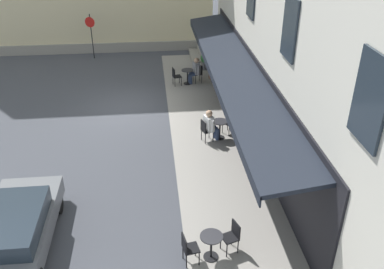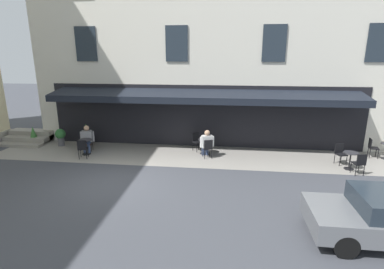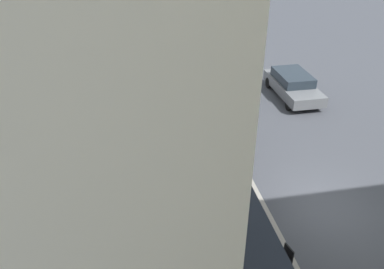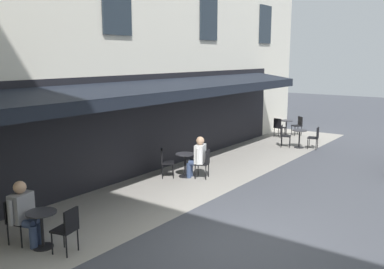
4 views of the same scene
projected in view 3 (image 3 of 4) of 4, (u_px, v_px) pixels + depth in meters
ground_plane at (320, 207)px, 13.37m from camera, size 70.00×70.00×0.00m
sidewalk_cafe_terrace at (204, 164)px, 15.56m from camera, size 20.50×3.20×0.01m
cafe_table_near_entrance at (198, 156)px, 15.20m from camera, size 0.60×0.60×0.75m
cafe_chair_black_corner_left at (211, 150)px, 15.45m from camera, size 0.51×0.51×0.91m
cafe_chair_black_under_awning at (188, 162)px, 14.74m from camera, size 0.56×0.56×0.91m
cafe_table_mid_terrace at (197, 90)px, 20.67m from camera, size 0.60×0.60×0.75m
cafe_chair_black_back_row at (208, 87)px, 20.84m from camera, size 0.47×0.47×0.91m
cafe_chair_black_corner_right at (187, 91)px, 20.37m from camera, size 0.51×0.51×0.91m
cafe_table_streetside at (266, 267)px, 10.53m from camera, size 0.60×0.60×0.75m
cafe_chair_black_kerbside at (285, 258)px, 10.73m from camera, size 0.48×0.48×0.91m
cafe_table_far_end at (164, 76)px, 22.28m from camera, size 0.60×0.60×0.75m
cafe_chair_black_facing_street at (169, 72)px, 22.73m from camera, size 0.56×0.56×0.91m
cafe_chair_black_near_door at (163, 80)px, 21.71m from camera, size 0.46×0.46×0.91m
seated_patron_in_white at (207, 148)px, 15.27m from camera, size 0.65×0.63×1.32m
seated_companion_in_grey at (254, 266)px, 10.27m from camera, size 0.66×0.62×1.32m
parked_car_grey at (293, 85)px, 20.72m from camera, size 4.30×1.81×1.33m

